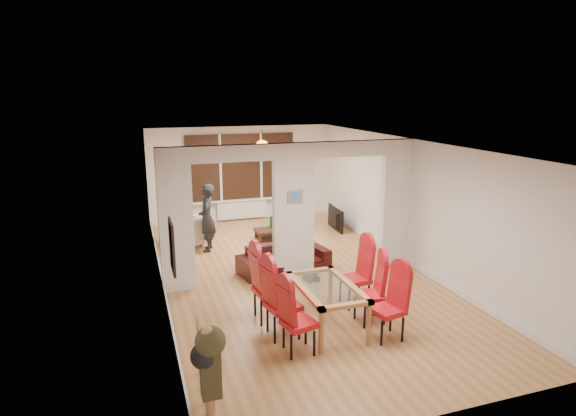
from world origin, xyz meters
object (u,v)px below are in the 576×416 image
dining_table (326,306)px  sofa (284,258)px  dining_chair_rb (370,291)px  person (207,218)px  dining_chair_la (299,318)px  dining_chair_rc (355,274)px  dining_chair_lc (270,285)px  bottle (271,222)px  television (332,219)px  coffee_table (277,233)px  bowl (284,227)px  armchair (182,232)px  dining_chair_lb (283,300)px  dining_chair_ra (387,305)px

dining_table → sofa: dining_table is taller
dining_chair_rb → person: size_ratio=0.68×
dining_chair_la → dining_chair_rb: 1.43m
dining_chair_la → dining_table: bearing=26.7°
dining_chair_rb → dining_chair_rc: dining_chair_rc is taller
dining_table → person: person is taller
dining_table → person: bearing=104.8°
dining_chair_lc → dining_chair_rb: dining_chair_lc is taller
sofa → bottle: 2.27m
television → person: bearing=105.3°
coffee_table → bowl: size_ratio=4.86×
dining_chair_lc → television: dining_chair_lc is taller
armchair → bottle: 2.17m
dining_chair_la → bowl: (1.43, 5.11, -0.24)m
dining_chair_la → armchair: size_ratio=1.28×
sofa → coffee_table: size_ratio=1.70×
dining_chair_rb → armchair: 5.27m
armchair → television: bearing=67.9°
dining_chair_lb → coffee_table: dining_chair_lb is taller
dining_chair_lc → television: (2.96, 4.38, -0.28)m
dining_chair_ra → dining_chair_la: bearing=165.8°
armchair → dining_table: bearing=-6.5°
dining_table → dining_chair_rc: size_ratio=1.35×
dining_chair_ra → sofa: dining_chair_ra is taller
television → coffee_table: bearing=104.8°
television → dining_chair_rb: bearing=166.8°
dining_chair_lb → armchair: 4.80m
dining_chair_rb → sofa: dining_chair_rb is taller
armchair → person: (0.52, -0.43, 0.40)m
sofa → bowl: (0.66, 2.08, 0.01)m
dining_table → dining_chair_rc: bearing=37.7°
armchair → coffee_table: bearing=62.8°
dining_table → dining_chair_rb: size_ratio=1.41×
dining_chair_la → dining_chair_rb: bearing=6.4°
dining_chair_lb → bottle: bearing=63.8°
coffee_table → dining_chair_lb: bearing=-106.2°
coffee_table → television: bearing=11.0°
dining_chair_lc → coffee_table: size_ratio=1.06×
dining_chair_rc → bowl: size_ratio=4.86×
armchair → person: 0.79m
dining_chair_lc → bottle: (1.26, 4.19, -0.17)m
dining_chair_lb → dining_chair_la: bearing=-94.5°
dining_chair_lb → armchair: (-0.94, 4.70, -0.20)m
dining_chair_la → bowl: size_ratio=4.58×
dining_table → dining_chair_rb: dining_chair_rb is taller
dining_chair_rc → armchair: bearing=115.9°
armchair → coffee_table: size_ratio=0.74×
sofa → dining_chair_la: bearing=-115.2°
bottle → dining_table: bearing=-96.3°
person → bottle: size_ratio=4.99×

